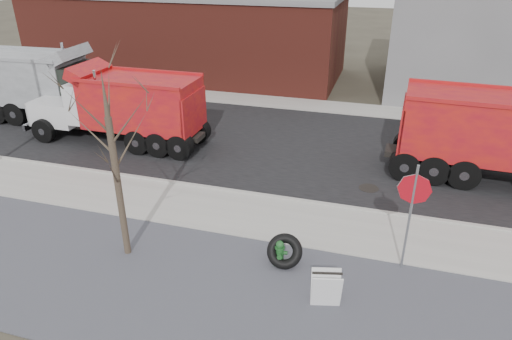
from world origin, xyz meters
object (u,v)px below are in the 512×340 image
(truck_tire, at_px, (285,251))
(sandwich_board, at_px, (326,289))
(dump_truck_red_b, at_px, (122,105))
(fire_hydrant, at_px, (280,254))
(dump_truck_grey, at_px, (46,84))
(stop_sign, at_px, (412,201))
(dump_truck_red_a, at_px, (511,135))

(truck_tire, bearing_deg, sandwich_board, -44.80)
(truck_tire, xyz_separation_m, dump_truck_red_b, (-8.64, 6.42, 1.28))
(fire_hydrant, height_order, dump_truck_grey, dump_truck_grey)
(truck_tire, xyz_separation_m, sandwich_board, (1.30, -1.29, 0.09))
(stop_sign, relative_size, dump_truck_grey, 0.38)
(fire_hydrant, height_order, dump_truck_red_b, dump_truck_red_b)
(stop_sign, distance_m, dump_truck_red_b, 12.97)
(stop_sign, height_order, dump_truck_red_a, dump_truck_red_a)
(dump_truck_red_b, bearing_deg, stop_sign, 154.30)
(stop_sign, distance_m, dump_truck_red_a, 7.09)
(dump_truck_red_a, height_order, dump_truck_grey, dump_truck_grey)
(truck_tire, height_order, dump_truck_red_a, dump_truck_red_a)
(stop_sign, bearing_deg, dump_truck_red_a, 85.52)
(dump_truck_grey, bearing_deg, dump_truck_red_b, -20.37)
(dump_truck_red_a, bearing_deg, sandwich_board, -119.19)
(truck_tire, relative_size, dump_truck_grey, 0.12)
(stop_sign, bearing_deg, dump_truck_red_b, 178.12)
(fire_hydrant, xyz_separation_m, stop_sign, (3.15, 0.79, 1.70))
(dump_truck_grey, bearing_deg, sandwich_board, -34.83)
(fire_hydrant, xyz_separation_m, dump_truck_red_b, (-8.51, 6.46, 1.36))
(dump_truck_red_a, xyz_separation_m, dump_truck_grey, (-20.08, 1.01, 0.03))
(dump_truck_red_a, bearing_deg, dump_truck_grey, 179.69)
(stop_sign, xyz_separation_m, dump_truck_red_a, (3.39, 6.23, -0.23))
(stop_sign, height_order, sandwich_board, stop_sign)
(truck_tire, bearing_deg, stop_sign, 13.88)
(sandwich_board, bearing_deg, dump_truck_grey, 134.50)
(sandwich_board, bearing_deg, truck_tire, 121.52)
(truck_tire, relative_size, dump_truck_red_b, 0.13)
(fire_hydrant, bearing_deg, dump_truck_red_a, 35.85)
(fire_hydrant, height_order, sandwich_board, sandwich_board)
(dump_truck_red_b, bearing_deg, truck_tire, 143.60)
(fire_hydrant, height_order, dump_truck_red_a, dump_truck_red_a)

